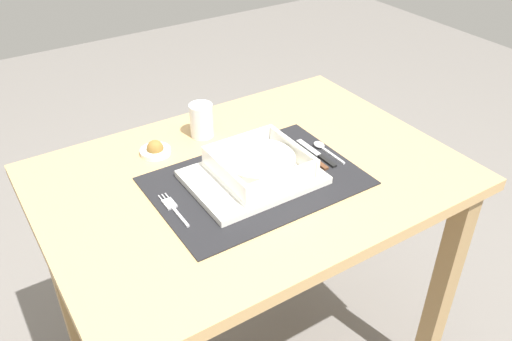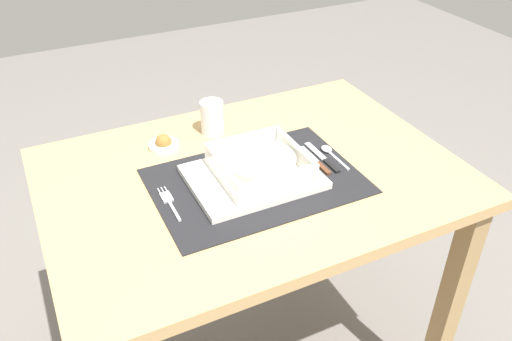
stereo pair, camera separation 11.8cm
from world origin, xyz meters
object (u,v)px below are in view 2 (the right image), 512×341
Objects in this scene: spoon at (329,151)px; bread_knife at (316,162)px; dining_table at (253,209)px; condiment_saucer at (164,144)px; porridge_bowl at (260,165)px; butter_knife at (324,159)px; fork at (169,201)px; drinking_glass at (212,119)px.

spoon is 0.06m from bread_knife.
condiment_saucer reaches higher than dining_table.
porridge_bowl is 0.18m from butter_knife.
dining_table is at bearing -51.96° from condiment_saucer.
dining_table is 0.19m from bread_knife.
bread_knife reaches higher than dining_table.
porridge_bowl is at bearing -177.62° from butter_knife.
bread_knife is 1.75× the size of condiment_saucer.
dining_table is 7.50× the size of fork.
drinking_glass is (0.20, 0.24, 0.03)m from fork.
dining_table is at bearing 91.27° from porridge_bowl.
spoon is 1.28× the size of drinking_glass.
drinking_glass is 1.17× the size of condiment_saucer.
porridge_bowl is 2.53× the size of condiment_saucer.
condiment_saucer reaches higher than fork.
butter_knife is at bearing -144.26° from spoon.
dining_table is at bearing 163.68° from bread_knife.
porridge_bowl is 0.21m from spoon.
porridge_bowl is 2.16× the size of drinking_glass.
porridge_bowl is 1.49× the size of fork.
spoon is 0.31m from drinking_glass.
bread_knife is at bearing -13.19° from dining_table.
fork is at bearing -129.64° from drinking_glass.
dining_table is 0.21m from butter_knife.
dining_table is 7.28× the size of bread_knife.
condiment_saucer is (-0.30, 0.23, 0.00)m from bread_knife.
spoon is at bearing -45.77° from drinking_glass.
bread_knife is (0.15, 0.00, -0.04)m from porridge_bowl.
drinking_glass is at bearing 51.24° from fork.
butter_knife is 0.40m from condiment_saucer.
dining_table is 0.24m from fork.
butter_knife is (-0.03, -0.02, -0.00)m from spoon.
spoon is 0.79× the size of butter_knife.
fork is at bearing 175.69° from bread_knife.
condiment_saucer is at bearing 128.04° from dining_table.
fork is 0.41m from spoon.
dining_table is at bearing 174.21° from spoon.
butter_knife is 0.31m from drinking_glass.
porridge_bowl is 0.15m from bread_knife.
condiment_saucer is (-0.35, 0.21, 0.00)m from spoon.
bread_knife is (-0.05, -0.02, -0.00)m from spoon.
spoon is (0.20, 0.03, -0.03)m from porridge_bowl.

